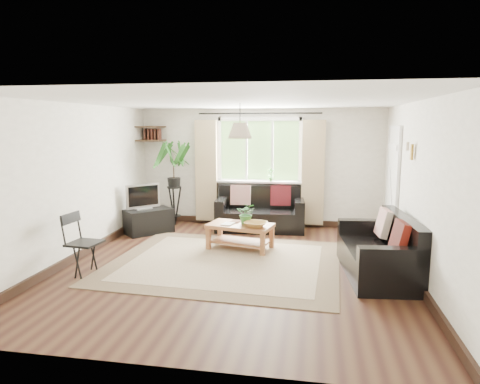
% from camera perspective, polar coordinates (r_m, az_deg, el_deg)
% --- Properties ---
extents(floor, '(5.50, 5.50, 0.00)m').
position_cam_1_polar(floor, '(6.46, -0.62, -9.79)').
color(floor, black).
rests_on(floor, ground).
extents(ceiling, '(5.50, 5.50, 0.00)m').
position_cam_1_polar(ceiling, '(6.12, -0.66, 11.98)').
color(ceiling, white).
rests_on(ceiling, floor).
extents(wall_back, '(5.00, 0.02, 2.40)m').
position_cam_1_polar(wall_back, '(8.88, 2.61, 3.31)').
color(wall_back, beige).
rests_on(wall_back, floor).
extents(wall_front, '(5.00, 0.02, 2.40)m').
position_cam_1_polar(wall_front, '(3.56, -8.77, -5.47)').
color(wall_front, beige).
rests_on(wall_front, floor).
extents(wall_left, '(0.02, 5.50, 2.40)m').
position_cam_1_polar(wall_left, '(7.07, -20.98, 1.24)').
color(wall_left, beige).
rests_on(wall_left, floor).
extents(wall_right, '(0.02, 5.50, 2.40)m').
position_cam_1_polar(wall_right, '(6.23, 22.59, 0.17)').
color(wall_right, beige).
rests_on(wall_right, floor).
extents(rug, '(3.55, 3.09, 0.02)m').
position_cam_1_polar(rug, '(6.61, -2.02, -9.26)').
color(rug, beige).
rests_on(rug, floor).
extents(window, '(2.50, 0.16, 2.16)m').
position_cam_1_polar(window, '(8.81, 2.59, 5.55)').
color(window, white).
rests_on(window, wall_back).
extents(door, '(0.06, 0.96, 2.06)m').
position_cam_1_polar(door, '(7.91, 19.63, 0.62)').
color(door, silver).
rests_on(door, wall_right).
extents(corner_shelf, '(0.50, 0.50, 0.34)m').
position_cam_1_polar(corner_shelf, '(9.16, -11.81, 7.63)').
color(corner_shelf, black).
rests_on(corner_shelf, wall_back).
extents(pendant_lamp, '(0.36, 0.36, 0.54)m').
position_cam_1_polar(pendant_lamp, '(6.51, 0.00, 8.73)').
color(pendant_lamp, beige).
rests_on(pendant_lamp, ceiling).
extents(wall_sconce, '(0.12, 0.12, 0.28)m').
position_cam_1_polar(wall_sconce, '(6.46, 21.70, 5.34)').
color(wall_sconce, beige).
rests_on(wall_sconce, wall_right).
extents(sofa_back, '(1.78, 0.99, 0.81)m').
position_cam_1_polar(sofa_back, '(8.50, 2.69, -2.37)').
color(sofa_back, black).
rests_on(sofa_back, floor).
extents(sofa_right, '(1.77, 1.01, 0.80)m').
position_cam_1_polar(sofa_right, '(6.26, 17.89, -7.04)').
color(sofa_right, black).
rests_on(sofa_right, floor).
extents(coffee_table, '(1.15, 0.78, 0.43)m').
position_cam_1_polar(coffee_table, '(7.22, 0.03, -5.97)').
color(coffee_table, brown).
rests_on(coffee_table, floor).
extents(table_plant, '(0.33, 0.29, 0.36)m').
position_cam_1_polar(table_plant, '(7.13, 0.89, -2.88)').
color(table_plant, '#2B6428').
rests_on(table_plant, coffee_table).
extents(bowl, '(0.45, 0.45, 0.09)m').
position_cam_1_polar(bowl, '(6.96, 2.10, -4.33)').
color(bowl, '#A47A38').
rests_on(bowl, coffee_table).
extents(book_a, '(0.22, 0.27, 0.02)m').
position_cam_1_polar(book_a, '(7.18, -2.26, -4.21)').
color(book_a, silver).
rests_on(book_a, coffee_table).
extents(book_b, '(0.18, 0.23, 0.02)m').
position_cam_1_polar(book_b, '(7.34, -1.17, -3.89)').
color(book_b, '#4F2C1F').
rests_on(book_b, coffee_table).
extents(tv_stand, '(0.95, 0.96, 0.47)m').
position_cam_1_polar(tv_stand, '(8.46, -12.08, -3.81)').
color(tv_stand, black).
rests_on(tv_stand, floor).
extents(tv, '(0.62, 0.64, 0.51)m').
position_cam_1_polar(tv, '(8.40, -12.82, -0.52)').
color(tv, '#A5A5AA').
rests_on(tv, tv_stand).
extents(palm_stand, '(0.76, 0.76, 1.75)m').
position_cam_1_polar(palm_stand, '(8.91, -8.79, 1.14)').
color(palm_stand, black).
rests_on(palm_stand, floor).
extents(folding_chair, '(0.49, 0.49, 0.87)m').
position_cam_1_polar(folding_chair, '(6.37, -20.00, -6.56)').
color(folding_chair, black).
rests_on(folding_chair, floor).
extents(sill_plant, '(0.14, 0.10, 0.27)m').
position_cam_1_polar(sill_plant, '(8.75, 4.13, 2.32)').
color(sill_plant, '#2D6023').
rests_on(sill_plant, window).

